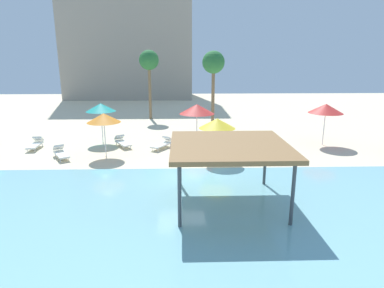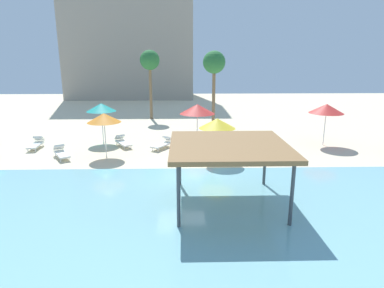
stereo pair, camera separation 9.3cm
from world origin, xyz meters
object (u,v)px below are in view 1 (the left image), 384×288
Objects in this scene: shade_pavilion at (229,147)px; palm_tree_1 at (213,64)px; beach_umbrella_red_4 at (326,109)px; lounge_chair_2 at (163,143)px; beach_umbrella_yellow_5 at (217,123)px; beach_umbrella_red_7 at (197,109)px; lounge_chair_1 at (61,153)px; lounge_chair_0 at (122,142)px; lounge_chair_4 at (36,144)px; beach_umbrella_teal_0 at (101,107)px; beach_umbrella_orange_3 at (104,118)px; palm_tree_0 at (149,62)px.

shade_pavilion is 15.98m from palm_tree_1.
lounge_chair_2 is at bearing -177.27° from beach_umbrella_red_4.
beach_umbrella_yellow_5 is (0.11, 5.83, -0.17)m from shade_pavilion.
beach_umbrella_red_7 is 1.44× the size of lounge_chair_1.
lounge_chair_0 is 1.00× the size of lounge_chair_4.
beach_umbrella_red_7 is (6.82, -0.20, -0.12)m from beach_umbrella_teal_0.
beach_umbrella_red_4 is 1.50× the size of lounge_chair_4.
lounge_chair_2 is (2.84, -0.56, 0.00)m from lounge_chair_0.
lounge_chair_2 is 8.62m from lounge_chair_4.
beach_umbrella_orange_3 is 0.41× the size of palm_tree_1.
beach_umbrella_orange_3 reaches higher than lounge_chair_4.
lounge_chair_0 is (1.61, -1.18, -2.22)m from beach_umbrella_teal_0.
beach_umbrella_yellow_5 is 12.54m from lounge_chair_4.
lounge_chair_0 and lounge_chair_2 have the same top height.
beach_umbrella_teal_0 is 0.43× the size of palm_tree_0.
lounge_chair_4 is (-11.96, 3.22, -1.96)m from beach_umbrella_yellow_5.
lounge_chair_1 is (-17.35, -2.60, -2.25)m from beach_umbrella_red_4.
lounge_chair_4 is at bearing -152.26° from palm_tree_1.
lounge_chair_2 is (-11.21, -0.53, -2.25)m from beach_umbrella_red_4.
beach_umbrella_orange_3 reaches higher than lounge_chair_2.
beach_umbrella_orange_3 is at bearing -171.16° from beach_umbrella_red_4.
lounge_chair_0 is 0.29× the size of palm_tree_0.
beach_umbrella_red_4 is at bearing -4.41° from beach_umbrella_teal_0.
shade_pavilion reaches higher than lounge_chair_4.
lounge_chair_1 is at bearing -81.89° from lounge_chair_0.
lounge_chair_1 is (-3.31, -2.63, 0.00)m from lounge_chair_0.
lounge_chair_2 is (6.14, 2.07, 0.00)m from lounge_chair_1.
lounge_chair_4 is (-4.17, -1.55, -2.22)m from beach_umbrella_teal_0.
shade_pavilion reaches higher than beach_umbrella_yellow_5.
beach_umbrella_red_4 is 11.44m from lounge_chair_2.
beach_umbrella_red_7 is (-0.97, 4.57, 0.14)m from beach_umbrella_yellow_5.
lounge_chair_0 and lounge_chair_1 have the same top height.
palm_tree_1 reaches higher than lounge_chair_2.
palm_tree_0 is at bearing 110.06° from beach_umbrella_yellow_5.
beach_umbrella_red_4 reaches higher than lounge_chair_4.
beach_umbrella_orange_3 is 1.40× the size of lounge_chair_0.
shade_pavilion is at bearing -91.06° from beach_umbrella_yellow_5.
palm_tree_0 is at bearing 104.20° from shade_pavilion.
beach_umbrella_yellow_5 is 10.36m from palm_tree_1.
palm_tree_0 reaches higher than beach_umbrella_yellow_5.
lounge_chair_1 is (-2.68, -0.32, -2.09)m from beach_umbrella_orange_3.
lounge_chair_0 is 2.89m from lounge_chair_2.
beach_umbrella_red_7 reaches higher than shade_pavilion.
shade_pavilion is 1.76× the size of beach_umbrella_orange_3.
beach_umbrella_red_7 reaches higher than beach_umbrella_orange_3.
beach_umbrella_yellow_5 is 4.68m from beach_umbrella_red_7.
palm_tree_0 is (-1.82, 11.08, 5.21)m from lounge_chair_2.
shade_pavilion is at bearing 22.57° from lounge_chair_1.
lounge_chair_2 is (4.45, -1.74, -2.22)m from beach_umbrella_teal_0.
beach_umbrella_yellow_5 is 1.34× the size of lounge_chair_1.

